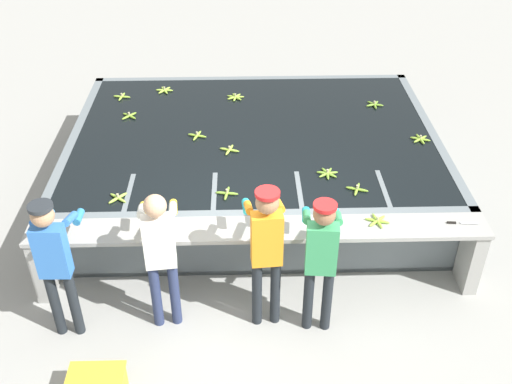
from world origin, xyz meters
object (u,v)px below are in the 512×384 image
banana_bunch_floating_1 (327,173)px  banana_bunch_floating_4 (229,150)px  worker_2 (266,244)px  banana_bunch_floating_9 (129,116)px  banana_bunch_floating_2 (118,198)px  banana_bunch_floating_11 (227,193)px  worker_3 (321,254)px  worker_0 (54,257)px  banana_bunch_floating_6 (420,139)px  banana_bunch_floating_3 (374,104)px  banana_bunch_floating_7 (164,90)px  banana_bunch_floating_8 (357,189)px  banana_bunch_ledge_0 (377,221)px  banana_bunch_floating_5 (235,97)px  worker_1 (160,249)px  banana_bunch_floating_0 (197,136)px  banana_bunch_floating_10 (122,97)px  knife_0 (458,223)px

banana_bunch_floating_1 → banana_bunch_floating_4: bearing=153.7°
worker_2 → banana_bunch_floating_9: (-1.89, 3.21, -0.17)m
banana_bunch_floating_2 → banana_bunch_floating_11: (1.29, 0.06, 0.00)m
banana_bunch_floating_2 → worker_3: bearing=-27.8°
worker_2 → worker_3: worker_2 is taller
worker_0 → banana_bunch_floating_6: (4.38, 2.51, -0.13)m
banana_bunch_floating_3 → banana_bunch_floating_7: 3.31m
worker_0 → banana_bunch_floating_2: (0.43, 1.20, -0.13)m
worker_3 → banana_bunch_floating_11: 1.60m
banana_bunch_floating_3 → banana_bunch_floating_8: same height
worker_2 → banana_bunch_ledge_0: (1.28, 0.57, -0.16)m
worker_3 → banana_bunch_floating_6: size_ratio=5.94×
worker_2 → worker_3: (0.56, -0.10, -0.07)m
worker_3 → banana_bunch_floating_5: worker_3 is taller
banana_bunch_floating_6 → banana_bunch_floating_8: same height
worker_1 → worker_3: (1.65, -0.11, -0.02)m
worker_0 → banana_bunch_floating_4: worker_0 is taller
banana_bunch_floating_0 → banana_bunch_floating_10: bearing=134.4°
banana_bunch_floating_2 → banana_bunch_floating_5: size_ratio=0.83×
banana_bunch_floating_4 → banana_bunch_floating_9: 1.80m
banana_bunch_floating_3 → knife_0: (0.38, -2.96, -0.01)m
worker_1 → banana_bunch_floating_9: 3.30m
banana_bunch_floating_2 → banana_bunch_floating_6: size_ratio=0.83×
worker_0 → knife_0: size_ratio=4.89×
banana_bunch_floating_1 → banana_bunch_floating_11: bearing=-162.2°
banana_bunch_floating_4 → banana_bunch_floating_11: same height
worker_2 → banana_bunch_floating_1: size_ratio=6.28×
worker_0 → worker_1: (1.05, 0.11, -0.01)m
banana_bunch_floating_6 → banana_bunch_floating_8: size_ratio=1.02×
worker_3 → banana_bunch_floating_10: size_ratio=5.94×
worker_1 → worker_2: worker_2 is taller
banana_bunch_floating_0 → banana_bunch_floating_2: (-0.86, -1.48, 0.00)m
worker_0 → banana_bunch_floating_9: 3.32m
banana_bunch_floating_0 → banana_bunch_floating_10: 1.78m
banana_bunch_floating_2 → banana_bunch_ledge_0: banana_bunch_ledge_0 is taller
banana_bunch_floating_11 → banana_bunch_floating_7: bearing=109.6°
banana_bunch_floating_3 → knife_0: bearing=-82.7°
worker_3 → banana_bunch_floating_8: 1.44m
worker_1 → banana_bunch_floating_10: worker_1 is taller
worker_0 → banana_bunch_floating_3: 5.33m
banana_bunch_floating_1 → knife_0: banana_bunch_floating_1 is taller
banana_bunch_floating_8 → banana_bunch_ledge_0: (0.12, -0.64, 0.00)m
banana_bunch_floating_2 → banana_bunch_floating_9: bearing=94.7°
banana_bunch_floating_1 → banana_bunch_ledge_0: banana_bunch_ledge_0 is taller
banana_bunch_floating_7 → banana_bunch_floating_1: bearing=-47.5°
worker_0 → banana_bunch_floating_7: size_ratio=6.09×
worker_1 → banana_bunch_floating_0: (0.23, 2.58, -0.12)m
banana_bunch_floating_1 → banana_bunch_floating_7: bearing=132.5°
worker_0 → banana_bunch_floating_4: size_ratio=6.23×
worker_0 → worker_3: (2.70, 0.00, -0.03)m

